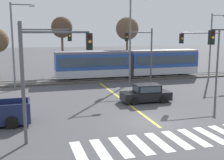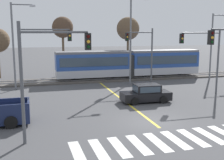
{
  "view_description": "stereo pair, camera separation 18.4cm",
  "coord_description": "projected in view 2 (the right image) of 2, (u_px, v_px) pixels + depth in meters",
  "views": [
    {
      "loc": [
        -7.51,
        -16.48,
        5.87
      ],
      "look_at": [
        -0.62,
        7.73,
        1.6
      ],
      "focal_mm": 45.0,
      "sensor_mm": 36.0,
      "label": 1
    },
    {
      "loc": [
        -7.34,
        -16.53,
        5.87
      ],
      "look_at": [
        -0.62,
        7.73,
        1.6
      ],
      "focal_mm": 45.0,
      "sensor_mm": 36.0,
      "label": 2
    }
  ],
  "objects": [
    {
      "name": "crosswalk_stripe_6",
      "position": [
        193.0,
        138.0,
        15.86
      ],
      "size": [
        0.64,
        2.81,
        0.01
      ],
      "primitive_type": "cube",
      "rotation": [
        0.0,
        0.0,
        0.03
      ],
      "color": "silver",
      "rests_on": "ground"
    },
    {
      "name": "crosswalk_stripe_7",
      "position": [
        209.0,
        136.0,
        16.18
      ],
      "size": [
        0.64,
        2.81,
        0.01
      ],
      "primitive_type": "cube",
      "rotation": [
        0.0,
        0.0,
        0.03
      ],
      "color": "silver",
      "rests_on": "ground"
    },
    {
      "name": "bare_tree_west",
      "position": [
        63.0,
        28.0,
        38.44
      ],
      "size": [
        2.9,
        2.9,
        8.02
      ],
      "color": "brown",
      "rests_on": "ground"
    },
    {
      "name": "traffic_light_mid_right",
      "position": [
        206.0,
        51.0,
        26.5
      ],
      "size": [
        4.25,
        0.38,
        6.17
      ],
      "color": "#515459",
      "rests_on": "ground"
    },
    {
      "name": "track_bed",
      "position": [
        97.0,
        80.0,
        34.92
      ],
      "size": [
        120.0,
        4.0,
        0.18
      ],
      "primitive_type": "cube",
      "color": "#4C4742",
      "rests_on": "ground"
    },
    {
      "name": "sedan_crossing",
      "position": [
        146.0,
        94.0,
        23.94
      ],
      "size": [
        4.23,
        1.97,
        1.52
      ],
      "color": "black",
      "rests_on": "ground"
    },
    {
      "name": "light_rail_tram",
      "position": [
        129.0,
        63.0,
        35.72
      ],
      "size": [
        18.5,
        2.64,
        3.43
      ],
      "color": "#B7BAC1",
      "rests_on": "track_bed"
    },
    {
      "name": "street_lamp_east",
      "position": [
        213.0,
        42.0,
        35.42
      ],
      "size": [
        2.35,
        0.28,
        8.21
      ],
      "color": "slate",
      "rests_on": "ground"
    },
    {
      "name": "rail_far",
      "position": [
        95.0,
        78.0,
        35.58
      ],
      "size": [
        120.0,
        0.08,
        0.1
      ],
      "primitive_type": "cube",
      "color": "#939399",
      "rests_on": "track_bed"
    },
    {
      "name": "street_lamp_centre",
      "position": [
        132.0,
        36.0,
        31.58
      ],
      "size": [
        2.12,
        0.28,
        9.88
      ],
      "color": "slate",
      "rests_on": "ground"
    },
    {
      "name": "crosswalk_stripe_3",
      "position": [
        139.0,
        144.0,
        14.9
      ],
      "size": [
        0.64,
        2.81,
        0.01
      ],
      "primitive_type": "cube",
      "rotation": [
        0.0,
        0.0,
        0.03
      ],
      "color": "silver",
      "rests_on": "ground"
    },
    {
      "name": "rail_near",
      "position": [
        98.0,
        79.0,
        34.22
      ],
      "size": [
        120.0,
        0.08,
        0.1
      ],
      "primitive_type": "cube",
      "color": "#939399",
      "rests_on": "track_bed"
    },
    {
      "name": "crosswalk_stripe_4",
      "position": [
        157.0,
        142.0,
        15.22
      ],
      "size": [
        0.64,
        2.81,
        0.01
      ],
      "primitive_type": "cube",
      "rotation": [
        0.0,
        0.0,
        0.03
      ],
      "color": "silver",
      "rests_on": "ground"
    },
    {
      "name": "crosswalk_stripe_0",
      "position": [
        77.0,
        152.0,
        13.95
      ],
      "size": [
        0.64,
        2.81,
        0.01
      ],
      "primitive_type": "cube",
      "rotation": [
        0.0,
        0.0,
        0.03
      ],
      "color": "silver",
      "rests_on": "ground"
    },
    {
      "name": "traffic_light_near_left",
      "position": [
        45.0,
        65.0,
        14.64
      ],
      "size": [
        3.75,
        0.38,
        6.44
      ],
      "color": "#515459",
      "rests_on": "ground"
    },
    {
      "name": "crosswalk_stripe_2",
      "position": [
        119.0,
        147.0,
        14.58
      ],
      "size": [
        0.64,
        2.81,
        0.01
      ],
      "primitive_type": "cube",
      "rotation": [
        0.0,
        0.0,
        0.03
      ],
      "color": "silver",
      "rests_on": "ground"
    },
    {
      "name": "traffic_light_mid_left",
      "position": [
        38.0,
        51.0,
        22.91
      ],
      "size": [
        4.25,
        0.38,
        6.68
      ],
      "color": "#515459",
      "rests_on": "ground"
    },
    {
      "name": "crosswalk_stripe_5",
      "position": [
        175.0,
        140.0,
        15.54
      ],
      "size": [
        0.64,
        2.81,
        0.01
      ],
      "primitive_type": "cube",
      "rotation": [
        0.0,
        0.0,
        0.03
      ],
      "color": "silver",
      "rests_on": "ground"
    },
    {
      "name": "crosswalk_stripe_1",
      "position": [
        99.0,
        149.0,
        14.27
      ],
      "size": [
        0.64,
        2.81,
        0.01
      ],
      "primitive_type": "cube",
      "rotation": [
        0.0,
        0.0,
        0.03
      ],
      "color": "silver",
      "rests_on": "ground"
    },
    {
      "name": "ground_plane",
      "position": [
        152.0,
        122.0,
        18.62
      ],
      "size": [
        200.0,
        200.0,
        0.0
      ],
      "primitive_type": "plane",
      "color": "#474749"
    },
    {
      "name": "street_lamp_west",
      "position": [
        15.0,
        41.0,
        28.53
      ],
      "size": [
        2.44,
        0.28,
        8.84
      ],
      "color": "slate",
      "rests_on": "ground"
    },
    {
      "name": "traffic_light_far_right",
      "position": [
        143.0,
        48.0,
        31.5
      ],
      "size": [
        3.25,
        0.38,
        6.35
      ],
      "color": "#515459",
      "rests_on": "ground"
    },
    {
      "name": "bare_tree_east",
      "position": [
        128.0,
        29.0,
        39.56
      ],
      "size": [
        3.22,
        3.22,
        8.03
      ],
      "color": "brown",
      "rests_on": "ground"
    },
    {
      "name": "lane_centre_line",
      "position": [
        121.0,
        99.0,
        25.24
      ],
      "size": [
        0.2,
        16.42,
        0.01
      ],
      "primitive_type": "cube",
      "color": "gold",
      "rests_on": "ground"
    }
  ]
}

